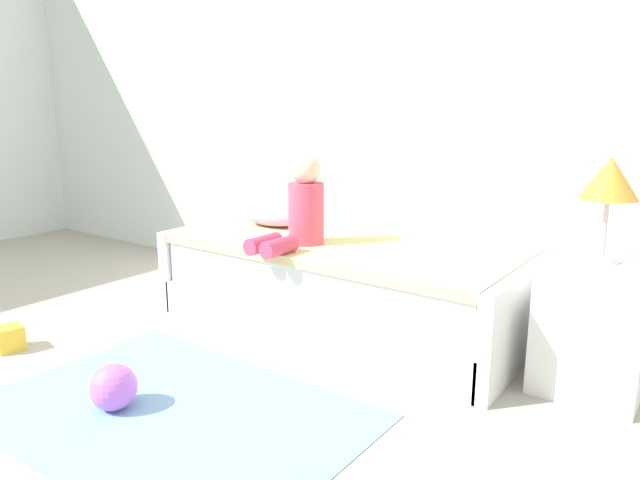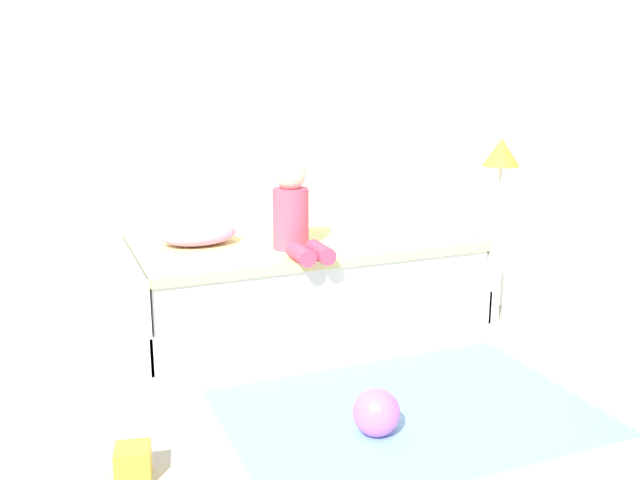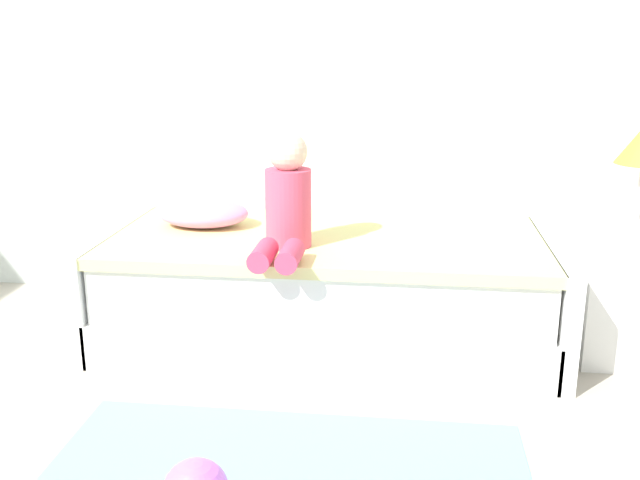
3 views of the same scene
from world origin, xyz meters
TOP-DOWN VIEW (x-y plane):
  - wall_rear at (0.00, 2.60)m, footprint 7.20×0.10m
  - bed at (0.32, 2.00)m, footprint 2.11×1.00m
  - nightstand at (1.67, 1.96)m, footprint 0.44×0.44m
  - table_lamp at (1.67, 1.96)m, footprint 0.24×0.24m
  - child_figure at (0.18, 1.77)m, footprint 0.20×0.51m
  - pillow at (-0.29, 2.10)m, footprint 0.44×0.30m
  - toy_ball at (0.10, 0.58)m, footprint 0.20×0.20m
  - area_rug at (0.32, 0.70)m, footprint 1.60×1.10m
  - toy_block at (-0.88, 0.63)m, footprint 0.15×0.15m

SIDE VIEW (x-z plane):
  - area_rug at x=0.32m, z-range 0.00..0.01m
  - toy_block at x=-0.88m, z-range 0.00..0.13m
  - toy_ball at x=0.10m, z-range 0.00..0.20m
  - bed at x=0.32m, z-range 0.00..0.50m
  - nightstand at x=1.67m, z-range 0.00..0.60m
  - pillow at x=-0.29m, z-range 0.50..0.63m
  - child_figure at x=0.18m, z-range 0.45..0.96m
  - table_lamp at x=1.67m, z-range 0.71..1.16m
  - wall_rear at x=0.00m, z-range 0.00..2.90m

